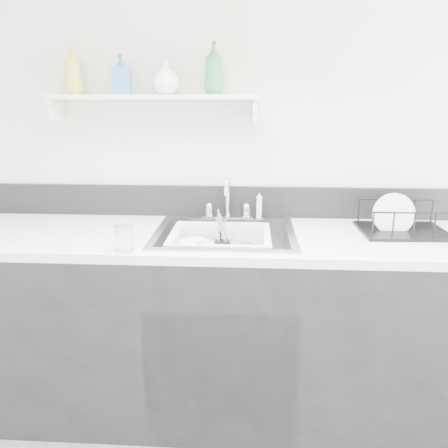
# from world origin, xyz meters

# --- Properties ---
(room_shell) EXTENTS (3.50, 3.00, 2.60)m
(room_shell) POSITION_xyz_m (0.00, 0.39, 1.68)
(room_shell) COLOR silver
(room_shell) RESTS_ON ground
(counter_run) EXTENTS (3.20, 0.62, 0.92)m
(counter_run) POSITION_xyz_m (0.00, 1.19, 0.46)
(counter_run) COLOR black
(counter_run) RESTS_ON ground
(backsplash) EXTENTS (3.20, 0.02, 0.16)m
(backsplash) POSITION_xyz_m (0.00, 1.49, 1.00)
(backsplash) COLOR black
(backsplash) RESTS_ON counter_run
(sink) EXTENTS (0.64, 0.52, 0.20)m
(sink) POSITION_xyz_m (0.00, 1.19, 0.83)
(sink) COLOR silver
(sink) RESTS_ON counter_run
(faucet) EXTENTS (0.26, 0.18, 0.23)m
(faucet) POSITION_xyz_m (0.00, 1.44, 0.98)
(faucet) COLOR silver
(faucet) RESTS_ON counter_run
(side_sprayer) EXTENTS (0.03, 0.03, 0.14)m
(side_sprayer) POSITION_xyz_m (0.16, 1.44, 0.99)
(side_sprayer) COLOR white
(side_sprayer) RESTS_ON counter_run
(wall_shelf) EXTENTS (1.00, 0.16, 0.12)m
(wall_shelf) POSITION_xyz_m (-0.35, 1.42, 1.51)
(wall_shelf) COLOR silver
(wall_shelf) RESTS_ON room_shell
(wash_tub) EXTENTS (0.53, 0.47, 0.18)m
(wash_tub) POSITION_xyz_m (-0.02, 1.18, 0.84)
(wash_tub) COLOR white
(wash_tub) RESTS_ON sink
(plate_stack) EXTENTS (0.27, 0.26, 0.11)m
(plate_stack) POSITION_xyz_m (-0.12, 1.19, 0.80)
(plate_stack) COLOR white
(plate_stack) RESTS_ON wash_tub
(utensil_cup) EXTENTS (0.07, 0.07, 0.25)m
(utensil_cup) POSITION_xyz_m (-0.02, 1.26, 0.82)
(utensil_cup) COLOR black
(utensil_cup) RESTS_ON wash_tub
(ladle) EXTENTS (0.29, 0.25, 0.08)m
(ladle) POSITION_xyz_m (-0.06, 1.18, 0.81)
(ladle) COLOR silver
(ladle) RESTS_ON wash_tub
(tumbler_in_tub) EXTENTS (0.08, 0.08, 0.09)m
(tumbler_in_tub) POSITION_xyz_m (0.10, 1.23, 0.81)
(tumbler_in_tub) COLOR white
(tumbler_in_tub) RESTS_ON wash_tub
(tumbler_counter) EXTENTS (0.09, 0.09, 0.11)m
(tumbler_counter) POSITION_xyz_m (-0.39, 0.93, 0.97)
(tumbler_counter) COLOR white
(tumbler_counter) RESTS_ON counter_run
(dish_rack) EXTENTS (0.39, 0.30, 0.13)m
(dish_rack) POSITION_xyz_m (0.82, 1.26, 0.99)
(dish_rack) COLOR black
(dish_rack) RESTS_ON counter_run
(bowl_small) EXTENTS (0.15, 0.15, 0.04)m
(bowl_small) POSITION_xyz_m (0.06, 1.11, 0.79)
(bowl_small) COLOR white
(bowl_small) RESTS_ON wash_tub
(soap_bottle_a) EXTENTS (0.10, 0.10, 0.21)m
(soap_bottle_a) POSITION_xyz_m (-0.73, 1.42, 1.64)
(soap_bottle_a) COLOR #BBCC45
(soap_bottle_a) RESTS_ON wall_shelf
(soap_bottle_b) EXTENTS (0.09, 0.09, 0.18)m
(soap_bottle_b) POSITION_xyz_m (-0.50, 1.40, 1.62)
(soap_bottle_b) COLOR #2772AF
(soap_bottle_b) RESTS_ON wall_shelf
(soap_bottle_c) EXTENTS (0.13, 0.13, 0.16)m
(soap_bottle_c) POSITION_xyz_m (-0.29, 1.42, 1.61)
(soap_bottle_c) COLOR white
(soap_bottle_c) RESTS_ON wall_shelf
(soap_bottle_d) EXTENTS (0.10, 0.10, 0.23)m
(soap_bottle_d) POSITION_xyz_m (-0.06, 1.42, 1.65)
(soap_bottle_d) COLOR #2B863D
(soap_bottle_d) RESTS_ON wall_shelf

